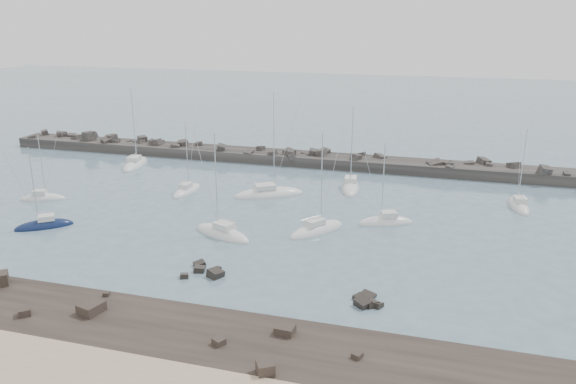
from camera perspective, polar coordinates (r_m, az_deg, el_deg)
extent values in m
plane|color=slate|center=(67.12, -2.33, -5.36)|extent=(400.00, 400.00, 0.00)
cube|color=black|center=(49.11, -10.69, -14.96)|extent=(140.00, 12.00, 0.70)
cube|color=black|center=(57.47, -17.96, -9.83)|extent=(0.62, 0.58, 0.38)
cube|color=black|center=(48.91, -0.29, -13.80)|extent=(1.63, 1.49, 0.70)
cube|color=black|center=(54.86, -19.35, -11.03)|extent=(2.22, 2.44, 0.93)
cube|color=black|center=(47.88, -7.03, -14.82)|extent=(1.21, 1.18, 0.53)
cube|color=black|center=(46.34, 7.04, -16.13)|extent=(0.97, 0.98, 0.41)
cube|color=black|center=(56.67, -25.20, -10.95)|extent=(1.50, 1.51, 0.69)
cube|color=black|center=(44.16, -2.32, -17.44)|extent=(1.76, 1.78, 0.99)
cube|color=black|center=(59.65, -7.38, -8.29)|extent=(1.99, 1.89, 1.23)
cube|color=black|center=(61.25, -8.97, -7.99)|extent=(1.41, 1.61, 1.30)
cube|color=black|center=(60.08, -10.50, -8.53)|extent=(1.16, 1.33, 1.05)
cube|color=black|center=(62.39, -8.98, -7.28)|extent=(1.62, 1.64, 0.84)
cube|color=black|center=(60.76, -7.17, -7.77)|extent=(0.82, 0.82, 0.52)
cube|color=black|center=(61.05, -7.33, -7.86)|extent=(1.07, 1.00, 0.58)
cube|color=black|center=(54.50, 8.39, -11.31)|extent=(1.85, 1.94, 1.19)
cube|color=black|center=(54.16, 7.60, -11.21)|extent=(1.89, 1.95, 1.21)
cube|color=black|center=(55.95, 8.10, -10.51)|extent=(1.76, 1.60, 0.97)
cube|color=black|center=(55.43, 7.28, -10.64)|extent=(1.47, 1.50, 0.71)
cube|color=black|center=(54.35, 8.99, -11.29)|extent=(1.41, 1.41, 0.88)
cube|color=#2C2927|center=(103.64, 0.33, 3.11)|extent=(115.00, 6.00, 3.20)
cube|color=#2C2927|center=(124.49, -20.33, 5.23)|extent=(2.74, 2.75, 1.48)
cube|color=#2C2927|center=(111.11, -10.43, 4.82)|extent=(1.73, 1.75, 1.34)
cube|color=#2C2927|center=(105.75, -2.78, 4.37)|extent=(1.79, 1.78, 1.39)
cube|color=#2C2927|center=(110.27, -11.41, 4.53)|extent=(2.36, 2.22, 1.50)
cube|color=#2C2927|center=(101.99, 19.23, 2.85)|extent=(2.74, 2.58, 1.98)
cube|color=#2C2927|center=(105.84, -6.80, 4.47)|extent=(2.01, 1.83, 1.89)
cube|color=#2C2927|center=(101.37, 6.96, 3.63)|extent=(1.37, 1.34, 1.12)
cube|color=#2C2927|center=(113.15, -13.27, 4.92)|extent=(2.07, 1.88, 1.68)
cube|color=#2C2927|center=(117.82, -17.92, 4.90)|extent=(2.58, 2.86, 2.35)
cube|color=#2C2927|center=(117.64, -15.80, 4.93)|extent=(1.65, 1.56, 0.86)
cube|color=#2C2927|center=(120.62, -19.54, 5.35)|extent=(2.73, 2.65, 2.07)
cube|color=#2C2927|center=(98.59, 24.61, 1.92)|extent=(2.38, 2.28, 2.16)
cube|color=#2C2927|center=(102.27, -1.52, 3.84)|extent=(1.83, 1.81, 1.97)
cube|color=#2C2927|center=(114.10, -12.73, 4.93)|extent=(1.36, 1.25, 1.13)
cube|color=#2C2927|center=(100.55, 19.70, 2.45)|extent=(1.48, 1.50, 1.40)
cube|color=#2C2927|center=(102.08, 0.18, 3.80)|extent=(2.24, 2.61, 1.91)
cube|color=#2C2927|center=(126.38, -21.09, 5.28)|extent=(2.29, 2.16, 1.56)
cube|color=#2C2927|center=(100.82, 0.33, 3.58)|extent=(2.09, 2.05, 1.67)
cube|color=#2C2927|center=(103.76, 3.80, 4.13)|extent=(2.03, 1.96, 1.45)
cube|color=#2C2927|center=(123.96, -19.16, 5.38)|extent=(2.18, 1.76, 1.72)
cube|color=#2C2927|center=(126.91, -22.08, 5.35)|extent=(2.52, 2.27, 1.89)
cube|color=#2C2927|center=(103.46, -4.00, 3.94)|extent=(1.71, 1.95, 1.43)
cube|color=#2C2927|center=(121.05, -19.88, 4.82)|extent=(1.70, 1.66, 1.30)
cube|color=#2C2927|center=(114.29, -14.37, 4.57)|extent=(1.48, 1.49, 0.95)
cube|color=#2C2927|center=(102.61, 0.15, 3.90)|extent=(2.51, 2.59, 2.20)
cube|color=#2C2927|center=(103.01, 7.51, 3.72)|extent=(1.91, 1.86, 1.57)
cube|color=#2C2927|center=(100.12, 15.64, 2.80)|extent=(2.48, 2.24, 1.26)
cube|color=#2C2927|center=(101.65, 3.44, 3.80)|extent=(2.08, 2.07, 2.09)
cube|color=#2C2927|center=(98.94, 14.68, 2.74)|extent=(2.98, 2.85, 1.92)
cube|color=#2C2927|center=(118.39, -17.44, 5.18)|extent=(2.71, 2.52, 2.04)
cube|color=#2C2927|center=(129.72, -23.46, 5.51)|extent=(1.91, 2.02, 1.56)
cube|color=#2C2927|center=(100.84, 21.96, 2.40)|extent=(2.47, 2.64, 2.00)
cube|color=#2C2927|center=(101.88, 0.18, 3.97)|extent=(1.95, 1.80, 1.39)
cube|color=#2C2927|center=(114.83, -13.68, 5.01)|extent=(1.15, 1.37, 1.20)
cube|color=#2C2927|center=(123.16, -20.71, 5.07)|extent=(2.17, 1.88, 1.40)
cube|color=#2C2927|center=(99.45, 6.93, 3.51)|extent=(2.15, 2.26, 1.53)
cube|color=#2C2927|center=(103.51, 1.63, 3.91)|extent=(1.08, 1.23, 1.00)
cube|color=#2C2927|center=(117.32, -17.09, 4.87)|extent=(1.51, 1.38, 1.23)
cube|color=#2C2927|center=(115.85, -14.86, 4.88)|extent=(2.42, 2.09, 1.52)
cube|color=#2C2927|center=(110.76, -9.02, 4.78)|extent=(1.71, 1.51, 1.26)
cube|color=#2C2927|center=(98.96, 15.29, 2.74)|extent=(1.39, 1.44, 1.01)
cube|color=#2C2927|center=(128.07, -24.50, 5.03)|extent=(2.23, 2.29, 1.54)
cube|color=#2C2927|center=(97.40, 16.09, 2.33)|extent=(1.58, 1.43, 1.13)
cube|color=#2C2927|center=(112.27, -10.70, 4.79)|extent=(2.11, 2.02, 2.04)
cube|color=#2C2927|center=(114.26, -13.50, 4.72)|extent=(2.14, 2.14, 1.48)
cube|color=#2C2927|center=(100.89, 17.97, 2.66)|extent=(1.75, 1.39, 1.44)
cube|color=#2C2927|center=(116.51, -14.58, 5.06)|extent=(2.48, 2.45, 2.00)
cube|color=#2C2927|center=(118.95, -16.94, 4.90)|extent=(1.67, 1.71, 1.24)
cube|color=#2C2927|center=(102.10, 2.63, 3.95)|extent=(2.25, 2.02, 1.85)
cube|color=#2C2927|center=(101.57, 9.33, 3.44)|extent=(2.76, 2.63, 1.94)
cube|color=#2C2927|center=(99.51, 26.43, 1.57)|extent=(1.10, 1.29, 1.18)
cube|color=#2C2927|center=(99.49, 15.96, 2.66)|extent=(1.77, 2.20, 1.23)
cube|color=#2C2927|center=(120.98, -17.26, 5.14)|extent=(1.27, 1.17, 1.18)
cube|color=#2C2927|center=(126.83, -21.96, 5.34)|extent=(1.85, 1.87, 1.64)
ellipsoid|color=silver|center=(90.53, -23.65, -0.68)|extent=(6.81, 4.34, 1.83)
cube|color=silver|center=(90.32, -23.93, -0.03)|extent=(2.19, 1.91, 0.63)
cylinder|color=silver|center=(89.01, -23.73, 2.50)|extent=(0.11, 0.11, 8.82)
cylinder|color=silver|center=(90.30, -24.25, 0.32)|extent=(2.45, 1.07, 0.09)
ellipsoid|color=silver|center=(105.34, -15.23, 2.63)|extent=(4.55, 9.89, 2.40)
cube|color=silver|center=(104.57, -15.38, 3.31)|extent=(2.35, 2.96, 0.76)
cylinder|color=silver|center=(104.43, -15.41, 6.69)|extent=(0.13, 0.13, 12.85)
cylinder|color=silver|center=(103.80, -15.55, 3.59)|extent=(0.76, 3.77, 0.11)
ellipsoid|color=#0E1A3D|center=(78.87, -23.52, -3.26)|extent=(6.98, 6.19, 2.01)
cube|color=silver|center=(78.47, -23.37, -2.41)|extent=(2.47, 2.38, 0.69)
cylinder|color=silver|center=(77.20, -24.45, 0.64)|extent=(0.12, 0.12, 9.66)
cylinder|color=silver|center=(78.25, -23.06, -1.93)|extent=(2.30, 1.86, 0.10)
ellipsoid|color=silver|center=(87.88, -10.22, 0.03)|extent=(2.90, 7.52, 1.94)
cube|color=silver|center=(87.24, -10.38, 0.68)|extent=(1.65, 2.18, 0.64)
cylinder|color=silver|center=(86.82, -10.23, 3.79)|extent=(0.11, 0.11, 9.93)
cylinder|color=silver|center=(86.66, -10.58, 0.97)|extent=(0.34, 2.94, 0.09)
ellipsoid|color=silver|center=(84.91, -1.96, -0.31)|extent=(10.91, 8.23, 2.47)
cube|color=silver|center=(84.38, -2.33, 0.57)|extent=(3.67, 3.37, 0.72)
cylinder|color=silver|center=(82.91, -1.44, 5.17)|extent=(0.12, 0.12, 14.44)
cylinder|color=silver|center=(84.05, -2.83, 0.97)|extent=(3.75, 2.23, 0.10)
ellipsoid|color=silver|center=(70.25, -6.70, -4.35)|extent=(9.08, 5.77, 2.30)
cube|color=silver|center=(69.47, -6.49, -3.40)|extent=(2.92, 2.54, 0.76)
cylinder|color=silver|center=(68.47, -7.32, 1.12)|extent=(0.13, 0.13, 11.75)
cylinder|color=silver|center=(68.82, -6.14, -2.96)|extent=(3.27, 1.41, 0.11)
ellipsoid|color=silver|center=(88.71, 6.36, 0.38)|extent=(4.09, 9.28, 2.31)
cube|color=silver|center=(88.75, 6.40, 1.30)|extent=(2.16, 2.75, 0.75)
cylinder|color=silver|center=(86.20, 6.51, 4.71)|extent=(0.13, 0.13, 12.10)
cylinder|color=silver|center=(89.16, 6.42, 1.84)|extent=(0.64, 3.56, 0.11)
ellipsoid|color=silver|center=(71.04, 2.94, -3.99)|extent=(7.06, 8.54, 2.26)
cube|color=silver|center=(70.29, 2.70, -3.06)|extent=(2.78, 2.95, 0.75)
cylinder|color=silver|center=(69.29, 3.45, 1.33)|extent=(0.13, 0.13, 11.56)
cylinder|color=silver|center=(69.67, 2.34, -2.64)|extent=(2.04, 2.87, 0.11)
ellipsoid|color=silver|center=(74.64, 9.86, -3.15)|extent=(7.59, 4.85, 2.08)
cube|color=silver|center=(74.31, 10.18, -2.24)|extent=(2.44, 2.13, 0.73)
cylinder|color=silver|center=(72.65, 9.66, 1.10)|extent=(0.12, 0.12, 9.82)
cylinder|color=silver|center=(74.23, 10.59, -1.73)|extent=(2.73, 1.20, 0.10)
ellipsoid|color=silver|center=(86.24, 22.36, -1.39)|extent=(3.51, 7.84, 2.07)
cube|color=silver|center=(85.53, 22.52, -0.70)|extent=(1.84, 2.33, 0.70)
cylinder|color=silver|center=(85.18, 22.73, 2.55)|extent=(0.12, 0.12, 10.21)
cylinder|color=silver|center=(84.86, 22.66, -0.39)|extent=(0.58, 3.00, 0.10)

